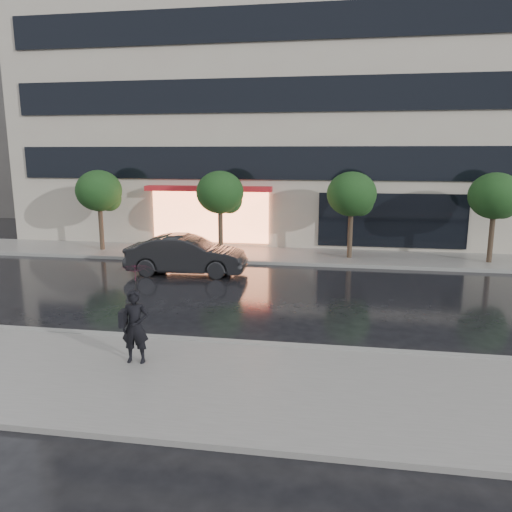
# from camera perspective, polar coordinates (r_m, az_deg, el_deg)

# --- Properties ---
(ground) EXTENTS (120.00, 120.00, 0.00)m
(ground) POSITION_cam_1_polar(r_m,az_deg,el_deg) (13.71, -1.43, -8.72)
(ground) COLOR black
(ground) RESTS_ON ground
(sidewalk_near) EXTENTS (60.00, 4.50, 0.12)m
(sidewalk_near) POSITION_cam_1_polar(r_m,az_deg,el_deg) (10.77, -4.77, -14.35)
(sidewalk_near) COLOR slate
(sidewalk_near) RESTS_ON ground
(sidewalk_far) EXTENTS (60.00, 3.50, 0.12)m
(sidewalk_far) POSITION_cam_1_polar(r_m,az_deg,el_deg) (23.48, 3.25, 0.06)
(sidewalk_far) COLOR slate
(sidewalk_far) RESTS_ON ground
(curb_near) EXTENTS (60.00, 0.25, 0.14)m
(curb_near) POSITION_cam_1_polar(r_m,az_deg,el_deg) (12.77, -2.28, -9.97)
(curb_near) COLOR gray
(curb_near) RESTS_ON ground
(curb_far) EXTENTS (60.00, 0.25, 0.14)m
(curb_far) POSITION_cam_1_polar(r_m,az_deg,el_deg) (21.78, 2.75, -0.82)
(curb_far) COLOR gray
(curb_far) RESTS_ON ground
(office_building) EXTENTS (30.00, 12.76, 18.00)m
(office_building) POSITION_cam_1_polar(r_m,az_deg,el_deg) (30.98, 5.09, 19.47)
(office_building) COLOR #B5AD99
(office_building) RESTS_ON ground
(tree_far_west) EXTENTS (2.20, 2.20, 3.99)m
(tree_far_west) POSITION_cam_1_polar(r_m,az_deg,el_deg) (25.41, -17.35, 6.96)
(tree_far_west) COLOR #33261C
(tree_far_west) RESTS_ON ground
(tree_mid_west) EXTENTS (2.20, 2.20, 3.99)m
(tree_mid_west) POSITION_cam_1_polar(r_m,az_deg,el_deg) (23.35, -3.97, 7.09)
(tree_mid_west) COLOR #33261C
(tree_mid_west) RESTS_ON ground
(tree_mid_east) EXTENTS (2.20, 2.20, 3.99)m
(tree_mid_east) POSITION_cam_1_polar(r_m,az_deg,el_deg) (22.74, 11.02, 6.78)
(tree_mid_east) COLOR #33261C
(tree_mid_east) RESTS_ON ground
(tree_far_east) EXTENTS (2.20, 2.20, 3.99)m
(tree_far_east) POSITION_cam_1_polar(r_m,az_deg,el_deg) (23.68, 25.76, 6.03)
(tree_far_east) COLOR #33261C
(tree_far_east) RESTS_ON ground
(parked_car) EXTENTS (4.80, 1.82, 1.56)m
(parked_car) POSITION_cam_1_polar(r_m,az_deg,el_deg) (20.15, -7.94, 0.12)
(parked_car) COLOR black
(parked_car) RESTS_ON ground
(pedestrian_with_umbrella) EXTENTS (0.89, 0.90, 2.28)m
(pedestrian_with_umbrella) POSITION_cam_1_polar(r_m,az_deg,el_deg) (11.43, -13.65, -5.12)
(pedestrian_with_umbrella) COLOR black
(pedestrian_with_umbrella) RESTS_ON sidewalk_near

